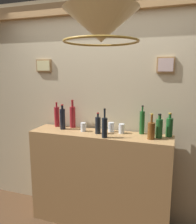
{
  "coord_description": "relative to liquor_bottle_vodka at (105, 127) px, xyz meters",
  "views": [
    {
      "loc": [
        0.77,
        -1.48,
        1.8
      ],
      "look_at": [
        0.0,
        0.78,
        1.36
      ],
      "focal_mm": 36.3,
      "sensor_mm": 36.0,
      "label": 1
    }
  ],
  "objects": [
    {
      "name": "pendant_lamp",
      "position": [
        0.17,
        -0.64,
        0.87
      ],
      "size": [
        0.52,
        0.52,
        0.55
      ],
      "color": "beige"
    },
    {
      "name": "glass_tumbler_highball",
      "position": [
        0.0,
        0.24,
        -0.06
      ],
      "size": [
        0.07,
        0.07,
        0.11
      ],
      "color": "silver",
      "rests_on": "bar_shelf_unit"
    },
    {
      "name": "bar_shelf_unit",
      "position": [
        -0.1,
        0.14,
        -0.67
      ],
      "size": [
        1.59,
        0.38,
        1.11
      ],
      "primitive_type": "cube",
      "color": "#9E7547",
      "rests_on": "ground"
    },
    {
      "name": "liquor_bottle_amaro",
      "position": [
        0.46,
        0.11,
        -0.02
      ],
      "size": [
        0.07,
        0.07,
        0.27
      ],
      "color": "brown",
      "rests_on": "bar_shelf_unit"
    },
    {
      "name": "glass_tumbler_rocks",
      "position": [
        -0.3,
        0.15,
        -0.06
      ],
      "size": [
        0.06,
        0.06,
        0.1
      ],
      "color": "silver",
      "rests_on": "bar_shelf_unit"
    },
    {
      "name": "liquor_bottle_scotch",
      "position": [
        -0.12,
        0.13,
        -0.02
      ],
      "size": [
        0.06,
        0.06,
        0.24
      ],
      "color": "black",
      "rests_on": "bar_shelf_unit"
    },
    {
      "name": "liquor_bottle_whiskey",
      "position": [
        -0.7,
        0.27,
        0.01
      ],
      "size": [
        0.06,
        0.06,
        0.3
      ],
      "color": "maroon",
      "rests_on": "bar_shelf_unit"
    },
    {
      "name": "liquor_bottle_tequila",
      "position": [
        0.63,
        0.26,
        -0.01
      ],
      "size": [
        0.07,
        0.07,
        0.25
      ],
      "color": "#184F21",
      "rests_on": "bar_shelf_unit"
    },
    {
      "name": "liquor_bottle_vodka",
      "position": [
        0.0,
        0.0,
        0.0
      ],
      "size": [
        0.06,
        0.06,
        0.31
      ],
      "color": "black",
      "rests_on": "bar_shelf_unit"
    },
    {
      "name": "liquor_bottle_bourbon",
      "position": [
        -0.57,
        0.17,
        0.02
      ],
      "size": [
        0.06,
        0.06,
        0.3
      ],
      "color": "black",
      "rests_on": "bar_shelf_unit"
    },
    {
      "name": "liquor_bottle_port",
      "position": [
        0.35,
        0.27,
        0.02
      ],
      "size": [
        0.05,
        0.05,
        0.32
      ],
      "color": "#1B5121",
      "rests_on": "bar_shelf_unit"
    },
    {
      "name": "glass_tumbler_shot",
      "position": [
        0.13,
        0.22,
        -0.06
      ],
      "size": [
        0.06,
        0.06,
        0.11
      ],
      "color": "silver",
      "rests_on": "bar_shelf_unit"
    },
    {
      "name": "liquor_bottle_sherry",
      "position": [
        0.54,
        0.18,
        -0.01
      ],
      "size": [
        0.07,
        0.07,
        0.25
      ],
      "color": "#1B4F21",
      "rests_on": "bar_shelf_unit"
    },
    {
      "name": "panelled_rear_partition",
      "position": [
        -0.1,
        0.4,
        0.17
      ],
      "size": [
        3.68,
        0.15,
        2.63
      ],
      "color": "beige",
      "rests_on": "ground"
    },
    {
      "name": "liquor_bottle_brandy",
      "position": [
        -0.5,
        0.29,
        0.02
      ],
      "size": [
        0.07,
        0.07,
        0.34
      ],
      "color": "maroon",
      "rests_on": "bar_shelf_unit"
    }
  ]
}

